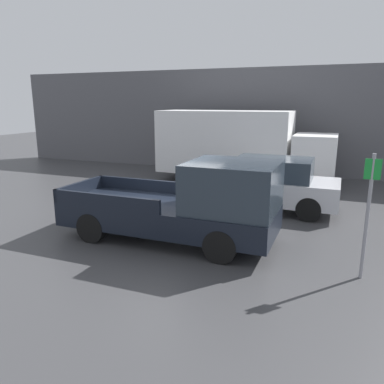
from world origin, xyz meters
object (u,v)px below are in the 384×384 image
pickup_truck (189,205)px  car (270,184)px  delivery_truck (238,144)px  newspaper_box (208,160)px  parking_sign (368,210)px

pickup_truck → car: (1.34, 3.79, -0.12)m
delivery_truck → newspaper_box: 3.40m
pickup_truck → delivery_truck: delivery_truck is taller
car → pickup_truck: bearing=-109.4°
car → delivery_truck: size_ratio=0.59×
newspaper_box → car: bearing=-55.2°
parking_sign → newspaper_box: 12.73m
pickup_truck → delivery_truck: size_ratio=0.73×
pickup_truck → newspaper_box: size_ratio=5.02×
car → delivery_truck: bearing=118.9°
car → delivery_truck: (-2.14, 3.88, 0.81)m
parking_sign → car: bearing=121.8°
pickup_truck → newspaper_box: bearing=106.6°
parking_sign → newspaper_box: bearing=123.6°
car → parking_sign: parking_sign is taller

